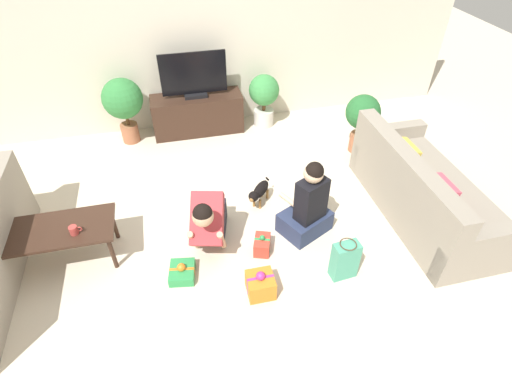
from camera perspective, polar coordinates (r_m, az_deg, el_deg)
ground_plane at (r=4.46m, az=-5.69°, el=-6.69°), size 16.00×16.00×0.00m
wall_back at (r=6.02m, az=-10.73°, el=20.58°), size 8.40×0.06×2.60m
sofa_right at (r=4.94m, az=22.70°, el=-0.06°), size 0.92×2.08×0.86m
coffee_table at (r=4.41m, az=-26.42°, el=-5.19°), size 1.08×0.55×0.45m
tv_console at (r=6.17m, az=-8.34°, el=10.98°), size 1.33×0.45×0.58m
tv at (r=5.91m, az=-8.88°, el=15.87°), size 0.93×0.20×0.65m
potted_plant_corner_right at (r=5.69m, az=14.94°, el=10.45°), size 0.47×0.47×0.85m
potted_plant_back_left at (r=5.98m, az=-18.46°, el=12.13°), size 0.56×0.56×0.96m
potted_plant_back_right at (r=6.17m, az=1.14°, el=13.60°), size 0.46×0.46×0.81m
person_kneeling at (r=4.16m, az=-6.76°, el=-3.97°), size 0.50×0.85×0.82m
person_sitting at (r=4.32m, az=7.42°, el=-2.17°), size 0.64×0.61×0.95m
dog at (r=4.73m, az=0.46°, el=0.08°), size 0.34×0.40×0.30m
gift_box_a at (r=3.90m, az=0.64°, el=-13.09°), size 0.26×0.26×0.29m
gift_box_b at (r=4.13m, az=-10.51°, el=-11.16°), size 0.29×0.33×0.17m
gift_box_c at (r=4.27m, az=0.87°, el=-7.52°), size 0.23×0.28×0.22m
gift_bag_a at (r=4.05m, az=12.57°, el=-9.49°), size 0.27×0.18×0.45m
mug at (r=4.22m, az=-24.57°, el=-4.98°), size 0.12×0.08×0.09m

